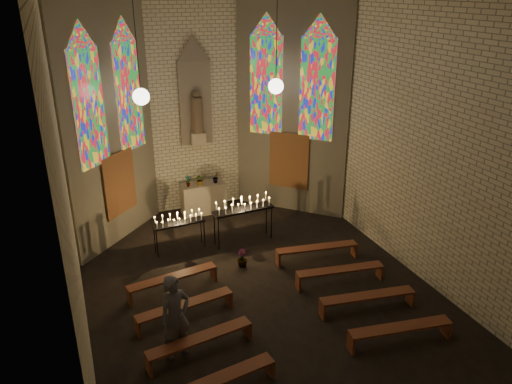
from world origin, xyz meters
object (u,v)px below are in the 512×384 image
at_px(aisle_flower_pot, 242,258).
at_px(visitor, 175,317).
at_px(votive_stand_left, 179,221).
at_px(votive_stand_right, 243,207).
at_px(altar, 203,198).

relative_size(aisle_flower_pot, visitor, 0.26).
distance_m(aisle_flower_pot, votive_stand_left, 2.07).
distance_m(votive_stand_left, votive_stand_right, 1.83).
bearing_deg(votive_stand_left, altar, 55.25).
relative_size(aisle_flower_pot, votive_stand_right, 0.27).
height_order(votive_stand_left, visitor, visitor).
relative_size(votive_stand_left, votive_stand_right, 0.82).
bearing_deg(visitor, votive_stand_right, 34.97).
height_order(altar, votive_stand_right, votive_stand_right).
xyz_separation_m(votive_stand_left, votive_stand_right, (1.81, -0.18, 0.20)).
distance_m(votive_stand_left, visitor, 4.27).
relative_size(altar, visitor, 0.79).
distance_m(altar, votive_stand_left, 2.56).
bearing_deg(visitor, aisle_flower_pot, 29.42).
xyz_separation_m(altar, votive_stand_right, (0.50, -2.34, 0.60)).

